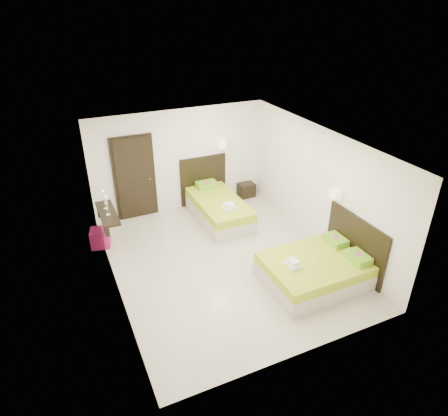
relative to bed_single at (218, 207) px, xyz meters
name	(u,v)px	position (x,y,z in m)	size (l,w,h in m)	color
floor	(226,261)	(-0.60, -1.78, -0.31)	(5.50, 5.50, 0.00)	beige
bed_single	(218,207)	(0.00, 0.00, 0.00)	(1.26, 2.11, 1.74)	beige
bed_double	(318,268)	(0.77, -3.11, -0.03)	(1.93, 1.64, 1.59)	beige
nightstand	(246,190)	(1.22, 0.82, -0.12)	(0.43, 0.38, 0.38)	black
ottoman	(100,238)	(-2.90, -0.08, -0.11)	(0.40, 0.40, 0.40)	#911346
door	(135,178)	(-1.80, 0.92, 0.74)	(1.02, 0.15, 2.14)	black
console_shelf	(107,214)	(-2.68, -0.18, 0.50)	(0.35, 1.20, 0.78)	black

